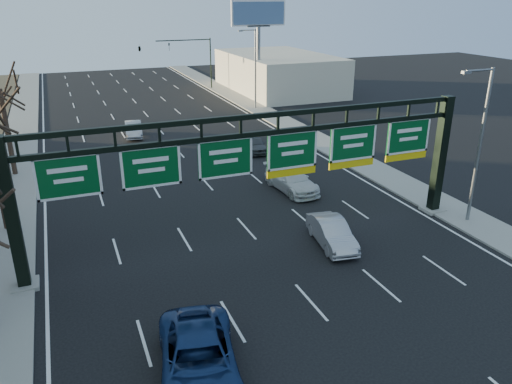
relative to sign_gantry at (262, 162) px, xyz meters
name	(u,v)px	position (x,y,z in m)	size (l,w,h in m)	color
ground	(334,328)	(-0.16, -8.00, -4.63)	(160.00, 160.00, 0.00)	black
sidewalk_left	(12,198)	(-12.96, 12.00, -4.57)	(3.00, 120.00, 0.12)	gray
sidewalk_right	(346,155)	(12.64, 12.00, -4.57)	(3.00, 120.00, 0.12)	gray
lane_markings	(199,174)	(-0.16, 12.00, -4.62)	(21.60, 120.00, 0.01)	white
sign_gantry	(262,162)	(0.00, 0.00, 0.00)	(24.60, 1.20, 7.20)	black
building_right_distant	(278,72)	(19.84, 42.00, -2.13)	(12.00, 20.00, 5.00)	beige
streetlight_near	(479,139)	(12.31, -2.00, 0.45)	(2.15, 0.22, 9.00)	slate
streetlight_far	(254,65)	(12.31, 32.00, 0.45)	(2.15, 0.22, 9.00)	slate
billboard_right	(258,26)	(14.84, 36.98, 4.43)	(7.00, 0.50, 12.00)	slate
traffic_signal_mast	(167,51)	(5.53, 47.00, 0.87)	(10.16, 0.54, 7.00)	black
car_blue_suv	(199,360)	(-6.01, -8.73, -3.82)	(2.69, 5.83, 1.62)	navy
car_silver_sedan	(332,233)	(3.39, -1.59, -3.92)	(1.50, 4.31, 1.42)	#A8A9AD
car_white_wagon	(291,180)	(4.90, 6.53, -3.89)	(2.07, 5.10, 1.48)	silver
car_grey_far	(255,144)	(5.93, 15.96, -3.95)	(1.60, 3.98, 1.35)	#3F4244
car_silver_distant	(134,129)	(-2.93, 24.78, -3.93)	(1.48, 4.26, 1.40)	#A3A2A7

